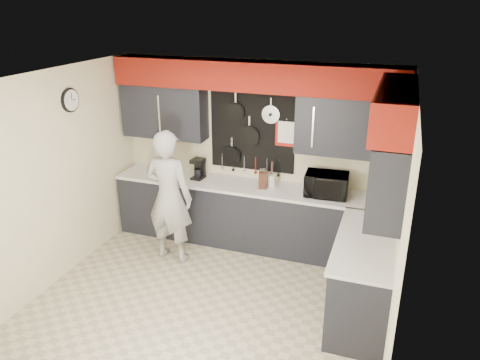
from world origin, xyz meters
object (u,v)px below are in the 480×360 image
at_px(coffee_maker, 199,168).
at_px(utensil_crock, 271,180).
at_px(person, 169,197).
at_px(microwave, 326,185).
at_px(knife_block, 263,180).

bearing_deg(coffee_maker, utensil_crock, 7.81).
bearing_deg(person, coffee_maker, -93.68).
relative_size(coffee_maker, person, 0.16).
bearing_deg(utensil_crock, person, -146.01).
xyz_separation_m(microwave, coffee_maker, (-1.84, 0.04, 0.00)).
height_order(utensil_crock, coffee_maker, coffee_maker).
xyz_separation_m(microwave, knife_block, (-0.86, -0.03, -0.04)).
bearing_deg(microwave, person, -163.70).
height_order(knife_block, coffee_maker, coffee_maker).
distance_m(knife_block, utensil_crock, 0.15).
distance_m(utensil_crock, person, 1.41).
relative_size(microwave, person, 0.30).
height_order(coffee_maker, person, person).
height_order(microwave, utensil_crock, microwave).
bearing_deg(knife_block, utensil_crock, 40.17).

